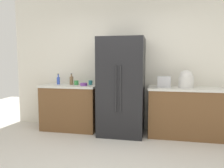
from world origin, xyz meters
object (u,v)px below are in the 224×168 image
Objects in this scene: bottle_a at (71,80)px; bottle_b at (58,80)px; refrigerator at (122,87)px; rice_cooker at (186,80)px; bowl_a at (84,84)px; cup_a at (90,83)px; toaster at (164,82)px; cup_b at (76,83)px.

bottle_b is at bearing 178.25° from bottle_a.
refrigerator is at bearing -7.39° from bottle_a.
bottle_b is (-0.30, 0.01, -0.00)m from bottle_a.
rice_cooker is 1.98m from bowl_a.
toaster is at bearing -4.82° from cup_a.
cup_a is at bearing 11.20° from bottle_a.
cup_b is (0.41, -0.02, -0.04)m from bottle_b.
cup_b is at bearing 178.82° from toaster.
bowl_a is at bearing -177.49° from toaster.
bottle_b is (-1.38, 0.15, 0.09)m from refrigerator.
bowl_a is at bearing -20.92° from bottle_a.
cup_b is (0.11, -0.01, -0.05)m from bottle_a.
toaster is 2.74× the size of cup_a.
cup_b is at bearing 178.70° from rice_cooker.
bottle_b is 0.41m from cup_b.
bottle_b is (-2.58, 0.07, -0.07)m from rice_cooker.
toaster reaches higher than cup_b.
bottle_a is at bearing 173.63° from cup_b.
refrigerator is 1.39m from bottle_b.
cup_a is (0.39, 0.08, -0.05)m from bottle_a.
refrigerator is 0.98m from cup_b.
cup_a is 0.21m from bowl_a.
bottle_a is at bearing 178.45° from rice_cooker.
bowl_a is at bearing 178.32° from refrigerator.
cup_b is 0.63× the size of bowl_a.
bottle_a is (-2.28, 0.06, -0.06)m from rice_cooker.
refrigerator is 13.05× the size of bowl_a.
bottle_b reaches higher than cup_b.
rice_cooker is at bearing -1.55° from bottle_a.
rice_cooker reaches higher than bowl_a.
toaster is (0.80, 0.09, 0.10)m from refrigerator.
rice_cooker reaches higher than toaster.
rice_cooker is 2.29m from bottle_a.
cup_a reaches higher than bowl_a.
cup_a is (0.69, 0.07, -0.04)m from bottle_b.
bottle_a is at bearing -1.75° from bottle_b.
cup_a is at bearing 175.18° from toaster.
bottle_b is (-2.18, 0.06, -0.02)m from toaster.
toaster is at bearing -1.52° from bottle_b.
rice_cooker is at bearing 3.76° from refrigerator.
toaster is 2.18m from bottle_b.
refrigerator is at bearing -7.51° from cup_b.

